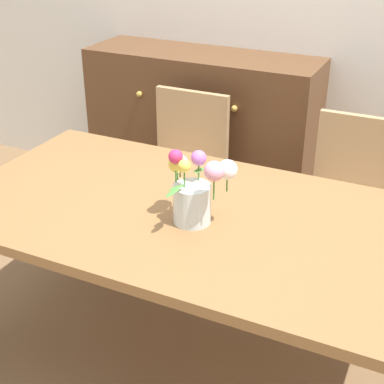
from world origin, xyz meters
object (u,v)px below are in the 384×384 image
chair_left (183,164)px  chair_right (350,197)px  dining_table (191,229)px  dresser (202,134)px  flower_vase (194,190)px

chair_left → chair_right: bearing=-180.0°
dining_table → chair_right: 0.96m
chair_right → dresser: bearing=-25.9°
dining_table → dresser: size_ratio=1.33×
flower_vase → chair_left: bearing=118.7°
chair_left → chair_right: size_ratio=1.00×
dining_table → chair_right: (0.45, 0.84, -0.16)m
flower_vase → chair_right: bearing=65.7°
chair_right → chair_left: bearing=0.0°
chair_left → dresser: bearing=-76.8°
dining_table → chair_left: 0.96m
chair_right → flower_vase: bearing=65.7°
chair_right → dresser: dresser is taller
dining_table → dresser: (-0.57, 1.33, -0.18)m
chair_right → flower_vase: size_ratio=3.24×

